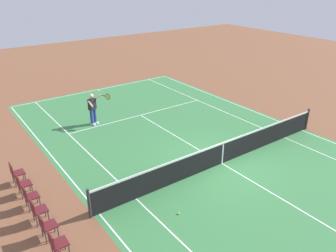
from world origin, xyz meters
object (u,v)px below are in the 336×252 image
object	(u,v)px
spectator_chair_1	(56,243)
spectator_chair_4	(29,195)
tennis_player_near	(93,107)
spectator_chair_2	(46,225)
spectator_chair_3	(37,209)
tennis_ball	(179,213)
spectator_chair_6	(15,172)
tennis_net	(223,153)
spectator_chair_5	(22,183)

from	to	relation	value
spectator_chair_1	spectator_chair_4	bearing A→B (deg)	0.00
tennis_player_near	spectator_chair_2	xyz separation A→B (m)	(-6.93, 4.65, -0.41)
spectator_chair_3	spectator_chair_4	bearing A→B (deg)	0.00
tennis_ball	spectator_chair_6	size ratio (longest dim) A/B	0.08
tennis_ball	spectator_chair_6	distance (m)	6.20
tennis_net	spectator_chair_2	bearing A→B (deg)	91.30
tennis_net	tennis_ball	bearing A→B (deg)	114.14
spectator_chair_4	spectator_chair_5	world-z (taller)	same
spectator_chair_6	tennis_ball	bearing A→B (deg)	-142.00
spectator_chair_6	spectator_chair_1	bearing A→B (deg)	180.00
spectator_chair_2	spectator_chair_4	bearing A→B (deg)	0.00
spectator_chair_2	spectator_chair_6	bearing A→B (deg)	0.00
spectator_chair_1	spectator_chair_4	xyz separation A→B (m)	(2.63, 0.00, 0.00)
spectator_chair_2	spectator_chair_4	world-z (taller)	same
tennis_ball	spectator_chair_1	world-z (taller)	spectator_chair_1
tennis_ball	spectator_chair_3	xyz separation A→B (m)	(2.24, 3.81, 0.49)
tennis_player_near	spectator_chair_2	bearing A→B (deg)	146.18
spectator_chair_2	spectator_chair_3	size ratio (longest dim) A/B	1.00
spectator_chair_1	spectator_chair_3	bearing A→B (deg)	0.00
tennis_net	spectator_chair_4	bearing A→B (deg)	77.57
spectator_chair_3	spectator_chair_6	bearing A→B (deg)	0.00
spectator_chair_3	spectator_chair_5	bearing A→B (deg)	0.00
spectator_chair_1	spectator_chair_3	distance (m)	1.75
spectator_chair_2	spectator_chair_5	size ratio (longest dim) A/B	1.00
tennis_net	spectator_chair_4	xyz separation A→B (m)	(1.59, 7.21, 0.03)
tennis_ball	spectator_chair_1	size ratio (longest dim) A/B	0.08
spectator_chair_2	tennis_player_near	bearing A→B (deg)	-33.82
spectator_chair_1	spectator_chair_2	bearing A→B (deg)	0.00
spectator_chair_4	spectator_chair_5	distance (m)	0.88
tennis_ball	spectator_chair_6	world-z (taller)	spectator_chair_6
spectator_chair_3	spectator_chair_5	size ratio (longest dim) A/B	1.00
spectator_chair_3	spectator_chair_2	bearing A→B (deg)	180.00
tennis_player_near	spectator_chair_5	bearing A→B (deg)	132.81
tennis_ball	spectator_chair_4	bearing A→B (deg)	50.69
spectator_chair_3	spectator_chair_4	distance (m)	0.88
tennis_player_near	tennis_net	bearing A→B (deg)	-159.24
tennis_player_near	tennis_ball	bearing A→B (deg)	174.22
spectator_chair_2	spectator_chair_5	xyz separation A→B (m)	(2.63, 0.00, 0.00)
tennis_net	spectator_chair_2	xyz separation A→B (m)	(-0.16, 7.21, 0.03)
tennis_net	spectator_chair_6	world-z (taller)	tennis_net
spectator_chair_1	tennis_net	bearing A→B (deg)	-81.79
spectator_chair_2	spectator_chair_4	xyz separation A→B (m)	(1.75, 0.00, 0.00)
spectator_chair_3	tennis_ball	bearing A→B (deg)	-120.48
spectator_chair_6	tennis_net	bearing A→B (deg)	-114.87
spectator_chair_3	spectator_chair_4	xyz separation A→B (m)	(0.88, 0.00, 0.00)
spectator_chair_3	spectator_chair_6	size ratio (longest dim) A/B	1.00
spectator_chair_2	spectator_chair_3	bearing A→B (deg)	0.00
spectator_chair_1	spectator_chair_4	world-z (taller)	same
spectator_chair_3	spectator_chair_1	bearing A→B (deg)	180.00
spectator_chair_2	spectator_chair_4	distance (m)	1.75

